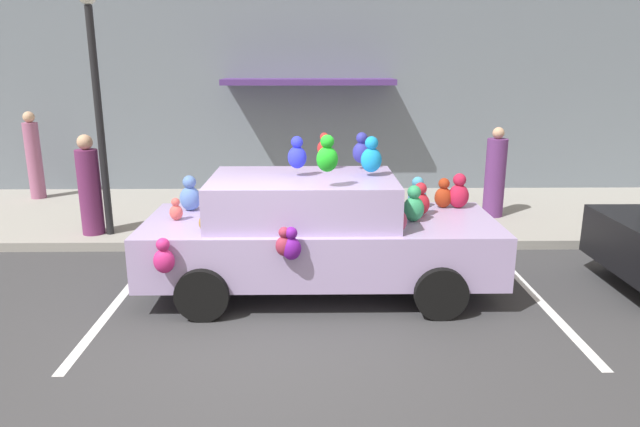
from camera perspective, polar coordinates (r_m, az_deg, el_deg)
The scene contains 11 objects.
ground_plane at distance 6.58m, azimuth -6.12°, elevation -12.11°, with size 60.00×60.00×0.00m, color #38383A.
sidewalk at distance 11.23m, azimuth -3.86°, elevation -0.08°, with size 24.00×4.00×0.15m, color gray.
storefront_building at distance 12.99m, azimuth -3.59°, elevation 15.86°, with size 24.00×1.25×6.40m.
parking_stripe_front at distance 8.00m, azimuth 20.86°, elevation -7.94°, with size 0.12×3.60×0.01m, color silver.
parking_stripe_rear at distance 7.86m, azimuth -19.44°, elevation -8.24°, with size 0.12×3.60×0.01m, color silver.
plush_covered_car at distance 7.52m, azimuth -0.31°, elevation -1.83°, with size 4.54×2.08×2.16m.
teddy_bear_on_sidewalk at distance 9.86m, azimuth -0.57°, elevation 0.38°, with size 0.40×0.33×0.76m.
street_lamp_post at distance 9.94m, azimuth -21.31°, elevation 11.49°, with size 0.28×0.28×3.93m.
pedestrian_near_shopfront at distance 13.47m, azimuth -26.52°, elevation 4.99°, with size 0.31×0.31×1.82m.
pedestrian_walking_past at distance 11.14m, azimuth 16.98°, elevation 3.59°, with size 0.37×0.37×1.66m.
pedestrian_by_lamp at distance 10.27m, azimuth -21.89°, elevation 2.31°, with size 0.36×0.36×1.67m.
Camera 1 is at (0.60, -5.83, 2.98)m, focal length 32.25 mm.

